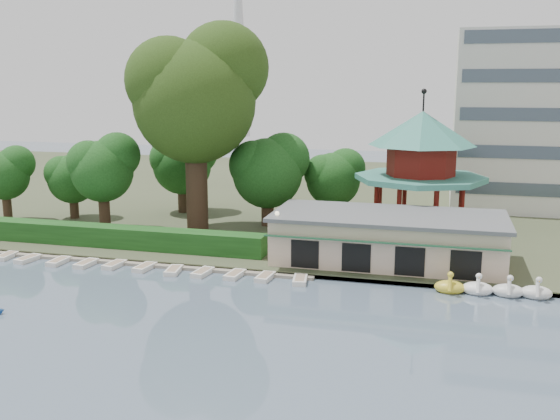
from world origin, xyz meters
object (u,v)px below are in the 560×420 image
(dock, at_px, (115,261))
(pavilion, at_px, (421,161))
(boathouse, at_px, (388,237))
(big_tree, at_px, (197,91))

(dock, height_order, pavilion, pavilion)
(dock, xyz_separation_m, pavilion, (24.00, 14.80, 7.36))
(pavilion, bearing_deg, boathouse, -101.28)
(dock, xyz_separation_m, big_tree, (3.16, 10.99, 13.77))
(big_tree, bearing_deg, pavilion, 10.37)
(pavilion, bearing_deg, big_tree, -169.63)
(boathouse, xyz_separation_m, big_tree, (-18.84, 6.21, 11.52))
(dock, distance_m, big_tree, 17.90)
(dock, distance_m, pavilion, 29.14)
(boathouse, distance_m, big_tree, 22.94)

